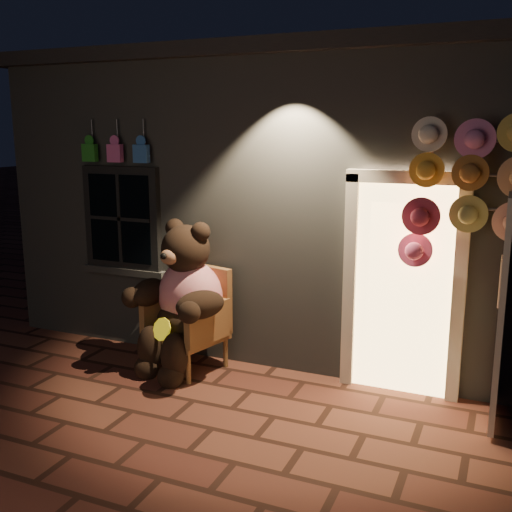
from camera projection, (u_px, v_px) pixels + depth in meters
The scene contains 5 objects.
ground at pixel (212, 429), 5.24m from camera, with size 60.00×60.00×0.00m, color brown.
shop_building at pixel (340, 189), 8.46m from camera, with size 7.30×5.95×3.51m.
wicker_armchair at pixel (192, 318), 6.52m from camera, with size 0.90×0.85×1.10m.
teddy_bear at pixel (183, 300), 6.36m from camera, with size 1.17×1.05×1.67m.
hat_rack at pixel (491, 185), 5.14m from camera, with size 1.71×0.22×2.69m.
Camera 1 is at (2.26, -4.26, 2.57)m, focal length 42.00 mm.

